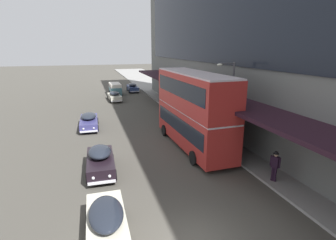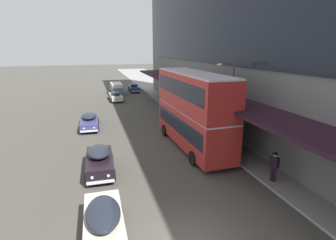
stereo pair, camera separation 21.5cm
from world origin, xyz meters
name	(u,v)px [view 2 (the right image)]	position (x,y,z in m)	size (l,w,h in m)	color
transit_bus_kerbside_front	(193,108)	(4.14, 10.28, 3.26)	(3.00, 10.21, 6.03)	#B02925
sedan_lead_mid	(134,87)	(4.17, 39.27, 0.79)	(1.85, 4.80, 1.60)	navy
sedan_trailing_near	(89,121)	(-3.79, 18.18, 0.73)	(1.90, 4.84, 1.47)	navy
sedan_second_near	(100,160)	(-3.21, 7.85, 0.82)	(1.88, 4.32, 1.68)	black
sedan_oncoming_rear	(116,96)	(0.10, 31.59, 0.72)	(1.91, 4.75, 1.45)	beige
sedan_trailing_mid	(104,226)	(-3.30, 1.18, 0.77)	(1.79, 4.98, 1.55)	beige
vw_van	(116,88)	(0.77, 36.92, 1.10)	(1.94, 4.57, 1.96)	teal
pedestrian_at_kerb	(274,165)	(6.56, 3.37, 1.18)	(0.40, 0.56, 1.86)	black
street_lamp	(230,99)	(6.85, 9.40, 4.03)	(1.50, 0.28, 6.63)	#4C4C51
fire_hydrant	(197,124)	(6.51, 14.88, 0.49)	(0.20, 0.40, 0.70)	red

